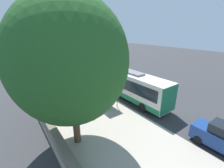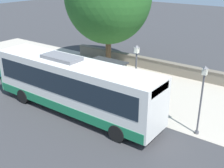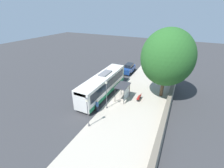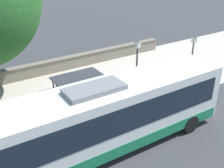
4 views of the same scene
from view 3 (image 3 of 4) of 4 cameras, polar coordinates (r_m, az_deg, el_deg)
ground_plane at (r=23.66m, az=-1.28°, el=-6.38°), size 120.00×120.00×0.00m
sidewalk_plaza at (r=22.31m, az=9.21°, el=-9.01°), size 9.00×44.00×0.02m
stone_wall at (r=21.53m, az=19.78°, el=-10.21°), size 0.60×20.00×1.04m
bus at (r=24.47m, az=-3.48°, el=-0.14°), size 2.62×12.09×3.64m
bus_shelter at (r=23.01m, az=4.45°, el=-1.45°), size 1.73×2.78×2.51m
pedestrian at (r=20.86m, az=-5.67°, el=-7.97°), size 0.34×0.24×1.81m
bench at (r=23.99m, az=10.31°, el=-5.02°), size 0.40×1.45×0.88m
street_lamp_near at (r=20.65m, az=-2.11°, el=-3.10°), size 0.28×0.28×4.47m
street_lamp_far at (r=17.82m, az=-9.29°, el=-9.66°), size 0.28×0.28×4.08m
shade_tree at (r=23.82m, az=20.28°, el=9.40°), size 7.77×7.77×10.77m
parked_car_behind_bus at (r=33.95m, az=6.48°, el=5.89°), size 1.83×4.29×2.04m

